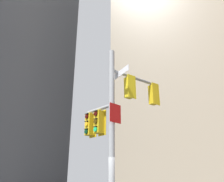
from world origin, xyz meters
name	(u,v)px	position (x,y,z in m)	size (l,w,h in m)	color
building_mid_block	(190,16)	(3.78, 20.30, 23.61)	(17.39, 17.39, 47.22)	tan
signal_pole_assembly	(116,116)	(0.00, 0.55, 4.31)	(3.19, 2.94, 7.29)	#9EA0A3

